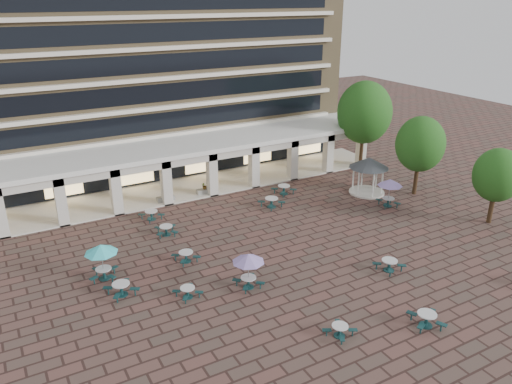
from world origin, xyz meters
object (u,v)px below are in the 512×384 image
(picnic_table_0, at_px, (188,291))
(picnic_table_1, at_px, (340,330))
(picnic_table_2, at_px, (427,318))
(planter_left, at_px, (165,197))
(planter_right, at_px, (205,190))
(gazebo, at_px, (369,167))

(picnic_table_0, xyz_separation_m, picnic_table_1, (5.61, -7.25, 0.00))
(picnic_table_2, xyz_separation_m, planter_left, (-6.47, 23.35, -0.02))
(planter_right, bearing_deg, planter_left, 180.00)
(picnic_table_1, relative_size, gazebo, 0.49)
(gazebo, relative_size, planter_right, 2.36)
(gazebo, height_order, planter_left, gazebo)
(picnic_table_1, xyz_separation_m, gazebo, (14.72, 14.95, 2.09))
(picnic_table_0, xyz_separation_m, planter_right, (7.46, 14.52, 0.03))
(picnic_table_1, xyz_separation_m, planter_right, (1.84, 21.77, 0.03))
(picnic_table_0, relative_size, picnic_table_2, 0.79)
(picnic_table_1, relative_size, planter_left, 1.16)
(picnic_table_0, xyz_separation_m, planter_left, (3.78, 14.52, 0.05))
(picnic_table_1, xyz_separation_m, picnic_table_2, (4.63, -1.57, 0.07))
(picnic_table_0, relative_size, picnic_table_1, 0.96)
(picnic_table_1, height_order, planter_left, planter_left)
(planter_right, bearing_deg, picnic_table_1, -94.84)
(picnic_table_0, xyz_separation_m, gazebo, (20.34, 7.70, 2.09))
(planter_left, xyz_separation_m, planter_right, (3.68, -0.00, -0.02))
(picnic_table_0, bearing_deg, planter_right, 51.19)
(planter_left, distance_m, planter_right, 3.68)
(picnic_table_0, distance_m, picnic_table_2, 13.52)
(picnic_table_0, height_order, gazebo, gazebo)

